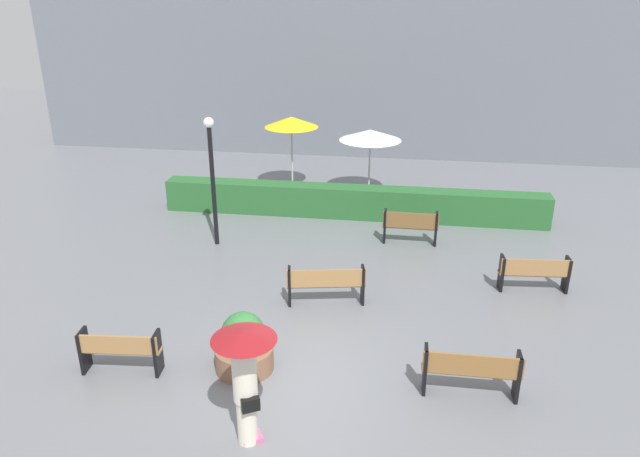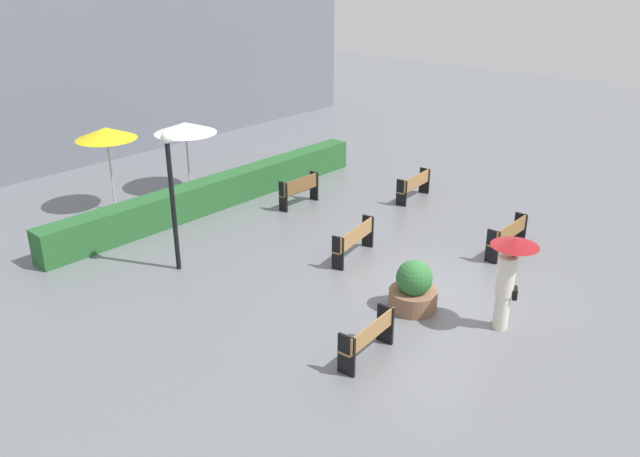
{
  "view_description": "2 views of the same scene",
  "coord_description": "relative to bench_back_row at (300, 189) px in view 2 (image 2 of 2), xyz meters",
  "views": [
    {
      "loc": [
        1.85,
        -8.93,
        6.7
      ],
      "look_at": [
        -0.27,
        5.3,
        0.81
      ],
      "focal_mm": 33.34,
      "sensor_mm": 36.0,
      "label": 1
    },
    {
      "loc": [
        -11.85,
        -6.82,
        7.39
      ],
      "look_at": [
        -0.87,
        3.03,
        1.12
      ],
      "focal_mm": 36.26,
      "sensor_mm": 36.0,
      "label": 2
    }
  ],
  "objects": [
    {
      "name": "bench_back_row",
      "position": [
        0.0,
        0.0,
        0.0
      ],
      "size": [
        1.53,
        0.34,
        0.95
      ],
      "color": "brown",
      "rests_on": "ground"
    },
    {
      "name": "bench_mid_center",
      "position": [
        -1.84,
        -3.73,
        -0.02
      ],
      "size": [
        1.79,
        0.64,
        0.9
      ],
      "color": "#9E7242",
      "rests_on": "ground"
    },
    {
      "name": "hedge_strip",
      "position": [
        -1.8,
        1.86,
        -0.08
      ],
      "size": [
        11.83,
        0.7,
        0.97
      ],
      "primitive_type": "cube",
      "color": "#28602D",
      "rests_on": "ground"
    },
    {
      "name": "planter_pot",
      "position": [
        -3.02,
        -6.39,
        -0.07
      ],
      "size": [
        1.09,
        1.09,
        1.17
      ],
      "color": "brown",
      "rests_on": "ground"
    },
    {
      "name": "bench_near_left",
      "position": [
        -5.25,
        -6.84,
        -0.06
      ],
      "size": [
        1.53,
        0.5,
        0.85
      ],
      "color": "#9E7242",
      "rests_on": "ground"
    },
    {
      "name": "bench_far_right",
      "position": [
        2.91,
        -2.38,
        -0.06
      ],
      "size": [
        1.65,
        0.49,
        0.85
      ],
      "color": "#9E7242",
      "rests_on": "ground"
    },
    {
      "name": "lamp_post",
      "position": [
        -5.33,
        -0.8,
        1.65
      ],
      "size": [
        0.28,
        0.28,
        3.57
      ],
      "color": "black",
      "rests_on": "ground"
    },
    {
      "name": "ground_plane",
      "position": [
        -2.08,
        -6.54,
        -0.56
      ],
      "size": [
        60.0,
        60.0,
        0.0
      ],
      "primitive_type": "plane",
      "color": "slate"
    },
    {
      "name": "bench_near_right",
      "position": [
        1.1,
        -6.6,
        -0.02
      ],
      "size": [
        1.7,
        0.36,
        0.9
      ],
      "color": "olive",
      "rests_on": "ground"
    },
    {
      "name": "patio_umbrella_white",
      "position": [
        -1.43,
        3.8,
        1.6
      ],
      "size": [
        2.06,
        2.06,
        2.34
      ],
      "color": "silver",
      "rests_on": "ground"
    },
    {
      "name": "pedestrian_with_umbrella",
      "position": [
        -2.44,
        -8.29,
        0.8
      ],
      "size": [
        0.98,
        0.98,
        2.1
      ],
      "color": "silver",
      "rests_on": "ground"
    },
    {
      "name": "patio_umbrella_yellow",
      "position": [
        -4.12,
        4.08,
        1.88
      ],
      "size": [
        1.82,
        1.82,
        2.62
      ],
      "color": "silver",
      "rests_on": "ground"
    },
    {
      "name": "building_facade",
      "position": [
        -2.08,
        9.46,
        4.48
      ],
      "size": [
        28.0,
        1.2,
        10.08
      ],
      "primitive_type": "cube",
      "color": "slate",
      "rests_on": "ground"
    }
  ]
}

